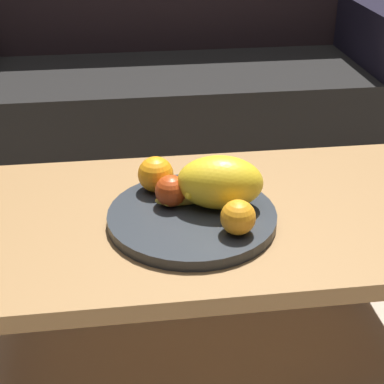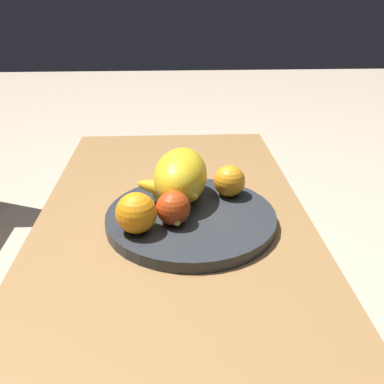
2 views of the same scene
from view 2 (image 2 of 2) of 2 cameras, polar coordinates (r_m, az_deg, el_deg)
ground_plane at (r=1.21m, az=-1.96°, el=-20.67°), size 8.00×8.00×0.00m
coffee_table at (r=0.97m, az=-2.29°, el=-5.73°), size 1.14×0.60×0.41m
fruit_bowl at (r=0.93m, az=0.00°, el=-3.47°), size 0.37×0.37×0.03m
melon_large_front at (r=0.95m, az=-1.39°, el=2.12°), size 0.20×0.15×0.12m
orange_front at (r=0.98m, az=5.13°, el=1.48°), size 0.07×0.07×0.07m
orange_left at (r=0.84m, az=-7.28°, el=-2.78°), size 0.08×0.08×0.08m
apple_front at (r=0.87m, az=-2.49°, el=-2.13°), size 0.07×0.07×0.07m
banana_bunch at (r=0.91m, az=-2.95°, el=-1.17°), size 0.16×0.15×0.06m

